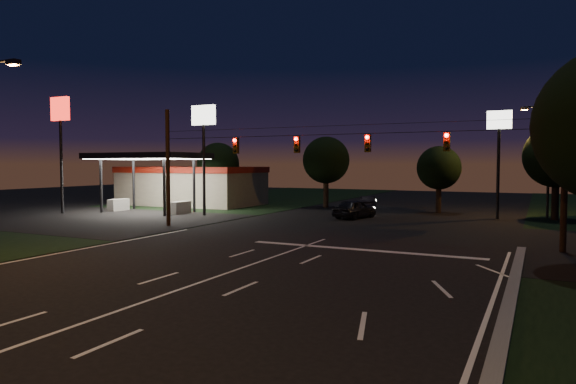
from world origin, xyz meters
The scene contains 17 objects.
ground centered at (0.00, 0.00, 0.00)m, with size 140.00×140.00×0.00m, color black.
cross_street_left centered at (-20.00, 16.00, 0.00)m, with size 20.00×16.00×0.02m, color black.
stop_bar centered at (3.00, 11.50, 0.01)m, with size 12.00×0.50×0.01m, color silver.
utility_pole_right centered at (12.00, 15.00, 0.00)m, with size 0.30×0.30×9.00m, color black.
utility_pole_left centered at (-12.00, 15.00, 0.00)m, with size 0.28×0.28×8.00m, color black.
signal_span centered at (0.00, 14.96, 5.50)m, with size 24.00×0.40×1.56m.
gas_station centered at (-21.86, 30.39, 2.38)m, with size 14.20×16.10×5.25m.
pole_sign_left_near centered at (-14.00, 22.00, 6.98)m, with size 2.20×0.30×9.10m.
pole_sign_left_far centered at (-26.00, 18.00, 7.61)m, with size 2.00×0.30×10.00m.
pole_sign_right centered at (8.00, 30.00, 6.24)m, with size 1.80×0.30×8.40m.
street_light_right_far centered at (11.24, 32.00, 5.24)m, with size 2.20×0.35×9.00m.
tree_far_a centered at (-17.98, 30.12, 4.26)m, with size 4.20×4.20×6.42m.
tree_far_b centered at (-7.98, 34.13, 4.61)m, with size 4.60×4.60×6.98m.
tree_far_c centered at (3.02, 33.10, 3.90)m, with size 3.80×3.80×5.86m.
tree_far_d centered at (12.02, 31.13, 4.83)m, with size 4.80×4.80×7.30m.
car_oncoming_a centered at (-2.19, 25.67, 0.75)m, with size 1.77×4.40×1.50m, color black.
car_oncoming_b centered at (-3.76, 34.18, 0.62)m, with size 1.30×3.74×1.23m, color black.
Camera 1 is at (10.95, -12.91, 4.28)m, focal length 32.00 mm.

